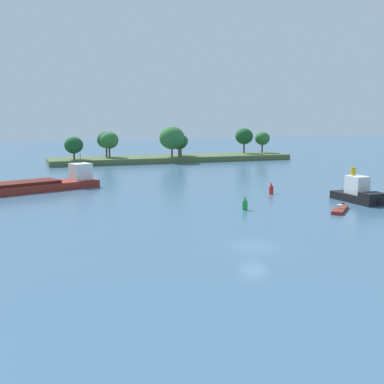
% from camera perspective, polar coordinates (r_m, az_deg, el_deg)
% --- Properties ---
extents(ground_plane, '(400.00, 400.00, 0.00)m').
position_cam_1_polar(ground_plane, '(50.20, 6.93, -6.02)').
color(ground_plane, '#3D607F').
extents(treeline_island, '(64.41, 11.29, 9.31)m').
position_cam_1_polar(treeline_island, '(136.05, -2.41, 4.70)').
color(treeline_island, '#4C6038').
rests_on(treeline_island, ground).
extents(tugboat, '(3.92, 8.93, 4.94)m').
position_cam_1_polar(tugboat, '(77.94, 18.10, -0.14)').
color(tugboat, black).
rests_on(tugboat, ground).
extents(fishing_skiff, '(5.08, 5.32, 0.95)m').
position_cam_1_polar(fishing_skiff, '(70.01, 16.17, -1.87)').
color(fishing_skiff, maroon).
rests_on(fishing_skiff, ground).
extents(channel_buoy_red, '(0.70, 0.70, 1.90)m').
position_cam_1_polar(channel_buoy_red, '(82.27, 8.82, 0.33)').
color(channel_buoy_red, red).
rests_on(channel_buoy_red, ground).
extents(channel_buoy_green, '(0.70, 0.70, 1.90)m').
position_cam_1_polar(channel_buoy_green, '(68.36, 5.92, -1.33)').
color(channel_buoy_green, green).
rests_on(channel_buoy_green, ground).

